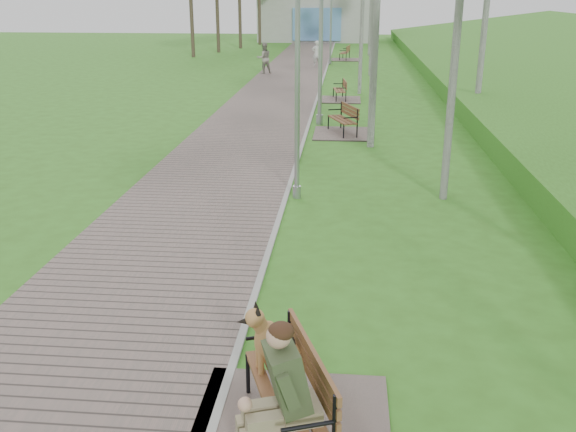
# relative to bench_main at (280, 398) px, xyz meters

# --- Properties ---
(ground) EXTENTS (120.00, 120.00, 0.00)m
(ground) POSITION_rel_bench_main_xyz_m (-0.69, 1.44, -0.49)
(ground) COLOR #376B1F
(ground) RESTS_ON ground
(walkway) EXTENTS (3.50, 67.00, 0.04)m
(walkway) POSITION_rel_bench_main_xyz_m (-2.44, 22.94, -0.47)
(walkway) COLOR #6B5D56
(walkway) RESTS_ON ground
(kerb) EXTENTS (0.10, 67.00, 0.05)m
(kerb) POSITION_rel_bench_main_xyz_m (-0.69, 22.94, -0.47)
(kerb) COLOR #999993
(kerb) RESTS_ON ground
(building_north) EXTENTS (10.00, 5.20, 4.00)m
(building_north) POSITION_rel_bench_main_xyz_m (-2.19, 52.41, 1.50)
(building_north) COLOR #9E9E99
(building_north) RESTS_ON ground
(bench_main) EXTENTS (1.99, 2.21, 1.74)m
(bench_main) POSITION_rel_bench_main_xyz_m (0.00, 0.00, 0.00)
(bench_main) COLOR #6B5D56
(bench_main) RESTS_ON ground
(bench_second) EXTENTS (1.81, 2.01, 1.11)m
(bench_second) POSITION_rel_bench_main_xyz_m (0.42, 14.32, -0.29)
(bench_second) COLOR #6B5D56
(bench_second) RESTS_ON ground
(bench_third) EXTENTS (1.62, 1.80, 0.99)m
(bench_third) POSITION_rel_bench_main_xyz_m (0.22, 20.78, -0.31)
(bench_third) COLOR #6B5D56
(bench_third) RESTS_ON ground
(bench_far) EXTENTS (1.80, 2.00, 1.10)m
(bench_far) POSITION_rel_bench_main_xyz_m (0.26, 36.49, -0.29)
(bench_far) COLOR #6B5D56
(bench_far) RESTS_ON ground
(lamp_post_near) EXTENTS (0.18, 0.18, 4.56)m
(lamp_post_near) POSITION_rel_bench_main_xyz_m (-0.46, 7.82, 1.64)
(lamp_post_near) COLOR #93969B
(lamp_post_near) RESTS_ON ground
(lamp_post_second) EXTENTS (0.22, 0.22, 5.65)m
(lamp_post_second) POSITION_rel_bench_main_xyz_m (-0.35, 15.77, 2.15)
(lamp_post_second) COLOR #93969B
(lamp_post_second) RESTS_ON ground
(lamp_post_third) EXTENTS (0.19, 0.19, 4.92)m
(lamp_post_third) POSITION_rel_bench_main_xyz_m (-0.57, 34.00, 1.81)
(lamp_post_third) COLOR #93969B
(lamp_post_third) RESTS_ON ground
(lamp_post_far) EXTENTS (0.22, 0.22, 5.79)m
(lamp_post_far) POSITION_rel_bench_main_xyz_m (-0.25, 51.62, 2.21)
(lamp_post_far) COLOR #93969B
(lamp_post_far) RESTS_ON ground
(pedestrian_near) EXTENTS (0.60, 0.46, 1.46)m
(pedestrian_near) POSITION_rel_bench_main_xyz_m (-1.32, 32.67, 0.24)
(pedestrian_near) COLOR beige
(pedestrian_near) RESTS_ON ground
(pedestrian_far) EXTENTS (0.97, 0.88, 1.61)m
(pedestrian_far) POSITION_rel_bench_main_xyz_m (-3.89, 28.95, 0.32)
(pedestrian_far) COLOR gray
(pedestrian_far) RESTS_ON ground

